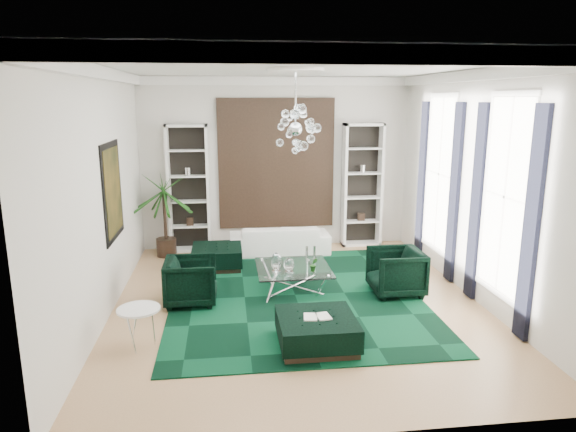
{
  "coord_description": "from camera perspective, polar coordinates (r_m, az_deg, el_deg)",
  "views": [
    {
      "loc": [
        -1.13,
        -7.95,
        3.33
      ],
      "look_at": [
        -0.1,
        0.5,
        1.38
      ],
      "focal_mm": 32.0,
      "sensor_mm": 36.0,
      "label": 1
    }
  ],
  "objects": [
    {
      "name": "floor",
      "position": [
        8.7,
        1.05,
        -9.66
      ],
      "size": [
        6.0,
        7.0,
        0.02
      ],
      "primitive_type": "cube",
      "color": "tan",
      "rests_on": "ground"
    },
    {
      "name": "ceiling",
      "position": [
        8.05,
        1.16,
        16.35
      ],
      "size": [
        6.0,
        7.0,
        0.02
      ],
      "primitive_type": "cube",
      "color": "white",
      "rests_on": "ground"
    },
    {
      "name": "wall_back",
      "position": [
        11.61,
        -1.33,
        5.84
      ],
      "size": [
        6.0,
        0.02,
        3.8
      ],
      "primitive_type": "cube",
      "color": "silver",
      "rests_on": "ground"
    },
    {
      "name": "wall_front",
      "position": [
        4.8,
        6.98,
        -4.48
      ],
      "size": [
        6.0,
        0.02,
        3.8
      ],
      "primitive_type": "cube",
      "color": "silver",
      "rests_on": "ground"
    },
    {
      "name": "wall_left",
      "position": [
        8.3,
        -19.97,
        2.22
      ],
      "size": [
        0.02,
        7.0,
        3.8
      ],
      "primitive_type": "cube",
      "color": "silver",
      "rests_on": "ground"
    },
    {
      "name": "wall_right",
      "position": [
        9.08,
        20.3,
        3.06
      ],
      "size": [
        0.02,
        7.0,
        3.8
      ],
      "primitive_type": "cube",
      "color": "silver",
      "rests_on": "ground"
    },
    {
      "name": "crown_molding",
      "position": [
        8.04,
        1.16,
        15.56
      ],
      "size": [
        6.0,
        7.0,
        0.18
      ],
      "primitive_type": null,
      "color": "white",
      "rests_on": "ceiling"
    },
    {
      "name": "ceiling_medallion",
      "position": [
        8.34,
        0.86,
        15.95
      ],
      "size": [
        0.9,
        0.9,
        0.05
      ],
      "primitive_type": "cylinder",
      "color": "white",
      "rests_on": "ceiling"
    },
    {
      "name": "tapestry",
      "position": [
        11.56,
        -1.3,
        5.81
      ],
      "size": [
        2.5,
        0.06,
        2.8
      ],
      "primitive_type": "cube",
      "color": "black",
      "rests_on": "wall_back"
    },
    {
      "name": "shelving_left",
      "position": [
        11.46,
        -10.98,
        2.98
      ],
      "size": [
        0.9,
        0.38,
        2.8
      ],
      "primitive_type": null,
      "color": "white",
      "rests_on": "floor"
    },
    {
      "name": "shelving_right",
      "position": [
        11.83,
        8.24,
        3.4
      ],
      "size": [
        0.9,
        0.38,
        2.8
      ],
      "primitive_type": null,
      "color": "white",
      "rests_on": "floor"
    },
    {
      "name": "painting",
      "position": [
        8.87,
        -18.85,
        2.63
      ],
      "size": [
        0.04,
        1.3,
        1.6
      ],
      "primitive_type": "cube",
      "color": "black",
      "rests_on": "wall_left"
    },
    {
      "name": "window_near",
      "position": [
        8.29,
        22.97,
        1.96
      ],
      "size": [
        0.03,
        1.1,
        2.9
      ],
      "primitive_type": "cube",
      "color": "white",
      "rests_on": "wall_right"
    },
    {
      "name": "curtain_near_a",
      "position": [
        7.67,
        25.43,
        -1.0
      ],
      "size": [
        0.07,
        0.3,
        3.25
      ],
      "primitive_type": "cube",
      "color": "black",
      "rests_on": "floor"
    },
    {
      "name": "curtain_near_b",
      "position": [
        8.99,
        20.21,
        1.35
      ],
      "size": [
        0.07,
        0.3,
        3.25
      ],
      "primitive_type": "cube",
      "color": "black",
      "rests_on": "floor"
    },
    {
      "name": "window_far",
      "position": [
        10.41,
        16.48,
        4.5
      ],
      "size": [
        0.03,
        1.1,
        2.9
      ],
      "primitive_type": "cube",
      "color": "white",
      "rests_on": "wall_right"
    },
    {
      "name": "curtain_far_a",
      "position": [
        9.73,
        17.99,
        2.35
      ],
      "size": [
        0.07,
        0.3,
        3.25
      ],
      "primitive_type": "cube",
      "color": "black",
      "rests_on": "floor"
    },
    {
      "name": "curtain_far_b",
      "position": [
        11.14,
        14.66,
        3.83
      ],
      "size": [
        0.07,
        0.3,
        3.25
      ],
      "primitive_type": "cube",
      "color": "black",
      "rests_on": "floor"
    },
    {
      "name": "rug",
      "position": [
        8.97,
        0.78,
        -8.81
      ],
      "size": [
        4.2,
        5.0,
        0.02
      ],
      "primitive_type": "cube",
      "color": "black",
      "rests_on": "floor"
    },
    {
      "name": "sofa",
      "position": [
        11.27,
        -0.96,
        -2.59
      ],
      "size": [
        2.16,
        0.85,
        0.63
      ],
      "primitive_type": "imported",
      "rotation": [
        0.0,
        0.0,
        3.14
      ],
      "color": "white",
      "rests_on": "floor"
    },
    {
      "name": "armchair_left",
      "position": [
        8.69,
        -10.72,
        -7.12
      ],
      "size": [
        0.85,
        0.82,
        0.77
      ],
      "primitive_type": "imported",
      "rotation": [
        0.0,
        0.0,
        1.57
      ],
      "color": "black",
      "rests_on": "floor"
    },
    {
      "name": "armchair_right",
      "position": [
        9.13,
        11.89,
        -6.08
      ],
      "size": [
        0.88,
        0.86,
        0.8
      ],
      "primitive_type": "imported",
      "rotation": [
        0.0,
        0.0,
        -1.57
      ],
      "color": "black",
      "rests_on": "floor"
    },
    {
      "name": "coffee_table",
      "position": [
        9.12,
        0.57,
        -7.01
      ],
      "size": [
        1.28,
        1.28,
        0.44
      ],
      "primitive_type": null,
      "color": "white",
      "rests_on": "floor"
    },
    {
      "name": "ottoman_side",
      "position": [
        10.43,
        -7.88,
        -4.56
      ],
      "size": [
        0.98,
        0.98,
        0.44
      ],
      "primitive_type": "cube",
      "color": "black",
      "rests_on": "floor"
    },
    {
      "name": "ottoman_front",
      "position": [
        7.22,
        3.21,
        -12.69
      ],
      "size": [
        1.05,
        1.05,
        0.42
      ],
      "primitive_type": "cube",
      "color": "black",
      "rests_on": "floor"
    },
    {
      "name": "book",
      "position": [
        7.12,
        3.23,
        -11.07
      ],
      "size": [
        0.38,
        0.25,
        0.03
      ],
      "primitive_type": "cube",
      "color": "white",
      "rests_on": "ottoman_front"
    },
    {
      "name": "side_table",
      "position": [
        7.42,
        -16.14,
        -11.9
      ],
      "size": [
        0.58,
        0.58,
        0.56
      ],
      "primitive_type": "cylinder",
      "color": "white",
      "rests_on": "floor"
    },
    {
      "name": "palm",
      "position": [
        11.19,
        -13.6,
        1.39
      ],
      "size": [
        1.45,
        1.45,
        2.32
      ],
      "primitive_type": null,
      "color": "#174712",
      "rests_on": "floor"
    },
    {
      "name": "chandelier",
      "position": [
        8.34,
        0.84,
        9.63
      ],
      "size": [
        0.87,
        0.87,
        0.78
      ],
      "primitive_type": null,
      "color": "white",
      "rests_on": "ceiling"
    },
    {
      "name": "table_plant",
      "position": [
        8.81,
        2.88,
        -5.41
      ],
      "size": [
        0.13,
        0.11,
        0.24
      ],
      "primitive_type": "imported",
      "color": "#174712",
      "rests_on": "coffee_table"
    }
  ]
}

